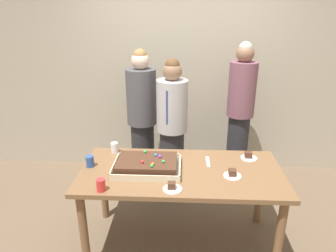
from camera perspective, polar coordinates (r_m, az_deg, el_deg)
ground_plane at (r=3.14m, az=2.16°, el=-20.52°), size 12.00×12.00×0.00m
interior_back_panel at (r=3.99m, az=2.78°, el=12.68°), size 8.00×0.12×3.00m
party_table at (r=2.74m, az=2.35°, el=-9.93°), size 1.75×0.83×0.77m
sheet_cake at (r=2.68m, az=-3.98°, el=-7.21°), size 0.58×0.41×0.12m
plated_slice_near_left at (r=2.42m, az=0.67°, el=-11.35°), size 0.15×0.15×0.06m
plated_slice_near_right at (r=2.64m, az=11.77°, el=-8.76°), size 0.15×0.15×0.06m
plated_slice_far_left at (r=2.97m, az=14.66°, el=-5.52°), size 0.15×0.15×0.06m
drink_cup_nearest at (r=2.81m, az=-14.34°, el=-6.36°), size 0.07×0.07×0.10m
drink_cup_middle at (r=2.44m, az=-12.43°, el=-10.63°), size 0.07×0.07×0.10m
drink_cup_far_end at (r=3.02m, az=-9.97°, el=-3.95°), size 0.07×0.07×0.10m
cake_server_utensil at (r=2.84m, az=7.32°, el=-6.60°), size 0.03×0.20×0.01m
person_serving_front at (r=3.37m, az=0.68°, el=-0.65°), size 0.33×0.33×1.61m
person_green_shirt_behind at (r=3.70m, az=13.12°, el=2.18°), size 0.31×0.31×1.75m
person_striped_tie_right at (r=3.63m, az=-4.90°, el=1.40°), size 0.34×0.34×1.67m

